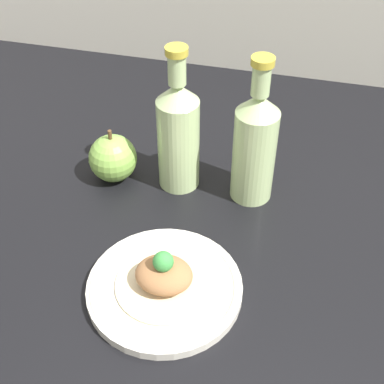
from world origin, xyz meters
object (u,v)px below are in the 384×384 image
plated_food (164,276)px  apple (113,158)px  cider_bottle_right (255,144)px  plate (165,287)px  cider_bottle_left (178,133)px

plated_food → apple: apple is taller
cider_bottle_right → apple: bearing=-176.4°
plate → cider_bottle_left: cider_bottle_left is taller
plated_food → cider_bottle_left: 26.22cm
cider_bottle_left → cider_bottle_right: same height
plate → cider_bottle_right: size_ratio=0.86×
cider_bottle_right → apple: (-25.13, -1.58, -6.54)cm
cider_bottle_left → apple: size_ratio=2.57×
plated_food → apple: (-16.47, 23.18, 0.79)cm
cider_bottle_left → apple: 13.71cm
plated_food → cider_bottle_left: bearing=100.4°
plate → apple: 28.64cm
cider_bottle_right → cider_bottle_left: bearing=180.0°
cider_bottle_right → apple: size_ratio=2.57×
plated_food → cider_bottle_left: cider_bottle_left is taller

